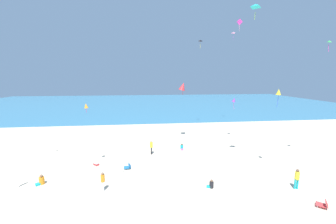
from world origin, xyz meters
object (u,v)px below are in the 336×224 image
Objects in this scene: kite_red at (183,86)px; person_4 at (41,181)px; person_1 at (297,178)px; kite_purple at (234,100)px; person_0 at (211,185)px; person_5 at (182,147)px; kite_magenta at (240,22)px; person_3 at (151,146)px; kite_green at (330,42)px; beach_chair_mid_beach at (128,166)px; kite_black at (200,41)px; kite_pink at (234,33)px; kite_orange at (86,106)px; beach_chair_far_left at (323,204)px; kite_yellow at (279,92)px; kite_teal at (255,6)px; cooler_box at (96,164)px; person_2 at (103,180)px.

person_4 is at bearing -141.98° from kite_red.
kite_purple reaches higher than person_1.
person_1 reaches higher than person_0.
person_0 is 0.83× the size of person_4.
person_5 is 16.92m from kite_magenta.
person_3 is 3.74m from person_5.
beach_chair_mid_beach is at bearing 176.88° from kite_green.
kite_black is (-3.15, 6.50, -1.13)m from kite_magenta.
kite_pink is 1.56× the size of kite_orange.
kite_orange is at bearing 17.48° from beach_chair_far_left.
person_1 is 1.03× the size of person_3.
kite_pink reaches higher than kite_yellow.
kite_teal reaches higher than person_1.
kite_magenta reaches higher than person_1.
kite_teal is at bearing 38.78° from person_5.
kite_yellow reaches higher than cooler_box.
kite_red is (-6.36, 15.19, 6.84)m from beach_chair_far_left.
beach_chair_far_left is 0.56× the size of person_3.
kite_teal reaches higher than person_3.
kite_purple is at bearing -101.16° from person_0.
kite_magenta is 1.09× the size of kite_pink.
kite_orange is 0.57× the size of kite_yellow.
person_3 reaches higher than person_2.
cooler_box is 0.77× the size of person_4.
person_0 is 16.01m from kite_green.
person_0 is 0.56× the size of kite_teal.
kite_green is at bearing 174.82° from beach_chair_mid_beach.
kite_teal is 12.36m from kite_red.
kite_green is (7.36, -15.22, -2.53)m from kite_black.
kite_red is (0.00, 12.09, 6.83)m from person_0.
kite_magenta reaches higher than kite_teal.
person_5 is 15.40m from kite_teal.
person_3 is at bearing 22.90° from cooler_box.
person_5 is at bearing -155.20° from kite_purple.
kite_green is at bearing -85.98° from kite_pink.
kite_red is at bearing -24.31° from beach_chair_far_left.
kite_purple is at bearing 115.94° from person_5.
kite_teal is (16.83, 0.46, 13.42)m from person_4.
beach_chair_mid_beach is 12.45m from kite_red.
cooler_box is at bearing 24.07° from person_3.
person_0 is 0.75× the size of kite_orange.
person_0 is 8.03m from person_2.
kite_yellow is at bearing -11.05° from cooler_box.
kite_purple is 18.31m from kite_orange.
person_5 is at bearing 21.45° from kite_orange.
person_1 is 13.32m from person_3.
kite_teal reaches higher than person_4.
kite_red is (-3.84, -6.14, -6.75)m from kite_black.
kite_yellow is at bearing 166.36° from person_2.
person_5 is at bearing 137.42° from kite_yellow.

